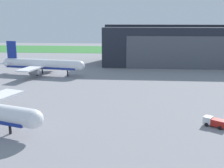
# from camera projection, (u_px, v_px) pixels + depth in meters

# --- Properties ---
(grass_field_strip) EXTENTS (440.00, 56.00, 0.08)m
(grass_field_strip) POSITION_uv_depth(u_px,v_px,m) (166.00, 50.00, 218.55)
(grass_field_strip) COLOR #387E38
(grass_field_strip) RESTS_ON ground_plane
(maintenance_hangar) EXTENTS (99.94, 36.04, 20.77)m
(maintenance_hangar) POSITION_uv_depth(u_px,v_px,m) (199.00, 45.00, 146.56)
(maintenance_hangar) COLOR #232833
(maintenance_hangar) RESTS_ON ground_plane
(airliner_far_right) EXTENTS (37.44, 30.18, 14.22)m
(airliner_far_right) POSITION_uv_depth(u_px,v_px,m) (43.00, 65.00, 117.37)
(airliner_far_right) COLOR white
(airliner_far_right) RESTS_ON ground_plane
(ops_van) EXTENTS (5.09, 4.39, 1.99)m
(ops_van) POSITION_uv_depth(u_px,v_px,m) (215.00, 122.00, 60.49)
(ops_van) COLOR silver
(ops_van) RESTS_ON ground_plane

